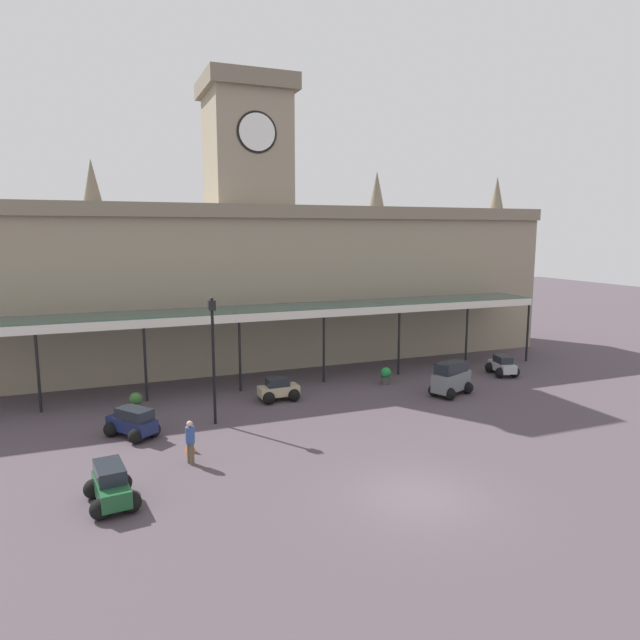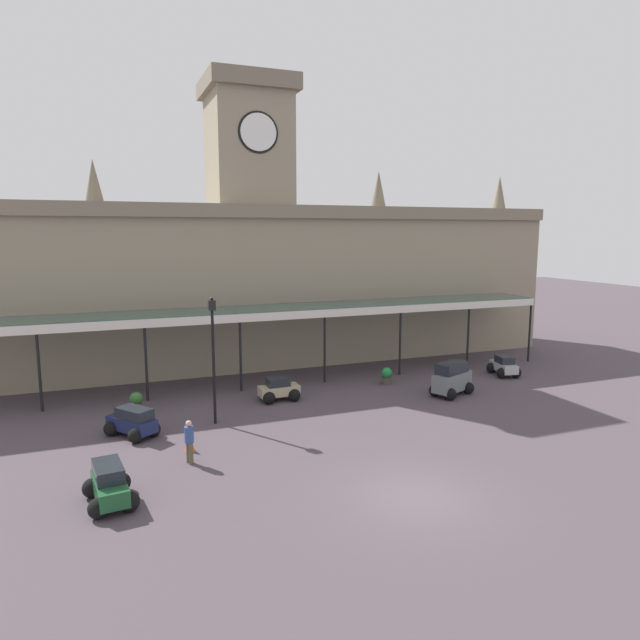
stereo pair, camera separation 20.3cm
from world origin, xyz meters
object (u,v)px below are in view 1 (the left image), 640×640
Objects in this scene: car_beige_sedan at (278,391)px; car_green_estate at (111,488)px; pedestrian_near_entrance at (190,441)px; planter_by_canopy at (386,375)px; victorian_lamppost at (213,348)px; car_navy_estate at (133,424)px; car_grey_van at (451,380)px; planter_near_kerb at (136,402)px; car_silver_sedan at (502,367)px; traffic_cone at (190,444)px.

car_beige_sedan is 0.88× the size of car_green_estate.
car_green_estate is 1.40× the size of pedestrian_near_entrance.
car_green_estate is 17.68m from planter_by_canopy.
car_beige_sedan is 8.44m from pedestrian_near_entrance.
planter_by_canopy is (10.36, 3.10, -3.02)m from victorian_lamppost.
car_navy_estate is 14.35m from planter_by_canopy.
victorian_lamppost is 5.98× the size of planter_by_canopy.
car_grey_van reaches higher than planter_near_kerb.
car_grey_van is at bearing -55.93° from planter_by_canopy.
car_beige_sedan reaches higher than planter_by_canopy.
car_beige_sedan is 1.24× the size of pedestrian_near_entrance.
car_beige_sedan is 0.85× the size of car_navy_estate.
planter_by_canopy is (-2.17, 3.21, -0.32)m from car_grey_van.
car_beige_sedan is at bearing -173.36° from planter_by_canopy.
car_silver_sedan is 1.31× the size of pedestrian_near_entrance.
car_green_estate is 24.05m from car_silver_sedan.
car_grey_van is (8.81, -2.43, 0.30)m from car_beige_sedan.
car_beige_sedan is 7.77m from car_navy_estate.
car_beige_sedan is 7.43m from traffic_cone.
traffic_cone is (3.00, 3.48, -0.24)m from car_green_estate.
car_grey_van is at bearing 0.94° from car_navy_estate.
car_navy_estate is 4.64m from victorian_lamppost.
car_green_estate is 0.41× the size of victorian_lamppost.
victorian_lamppost is 5.38m from planter_near_kerb.
planter_near_kerb is at bearing 168.56° from car_grey_van.
car_beige_sedan is 2.15× the size of planter_near_kerb.
car_green_estate is at bearing -125.59° from victorian_lamppost.
car_navy_estate is at bearing 128.37° from traffic_cone.
victorian_lamppost reaches higher than car_green_estate.
car_grey_van is (16.09, 0.26, 0.24)m from car_navy_estate.
pedestrian_near_entrance is at bearing 38.74° from car_green_estate.
car_grey_van reaches higher than car_green_estate.
pedestrian_near_entrance is at bearing -164.34° from car_grey_van.
car_green_estate is at bearing -133.59° from car_beige_sedan.
pedestrian_near_entrance is (-5.45, -6.43, 0.41)m from car_beige_sedan.
car_navy_estate is 1.11× the size of car_silver_sedan.
car_silver_sedan is at bearing -6.19° from planter_by_canopy.
victorian_lamppost is at bearing 5.95° from car_navy_estate.
car_beige_sedan is 6.68m from planter_by_canopy.
traffic_cone is at bearing 82.09° from pedestrian_near_entrance.
car_navy_estate is 3.23m from traffic_cone.
traffic_cone is (0.17, 1.21, -0.59)m from pedestrian_near_entrance.
pedestrian_near_entrance is at bearing -161.94° from car_silver_sedan.
car_navy_estate is at bearing -172.93° from car_silver_sedan.
victorian_lamppost is (-17.87, -2.28, 3.00)m from car_silver_sedan.
planter_near_kerb is (-3.21, 3.08, -3.02)m from victorian_lamppost.
car_grey_van is at bearing -11.44° from planter_near_kerb.
pedestrian_near_entrance is 14.08m from planter_by_canopy.
car_green_estate is 4.61m from traffic_cone.
traffic_cone is at bearing -165.07° from car_silver_sedan.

